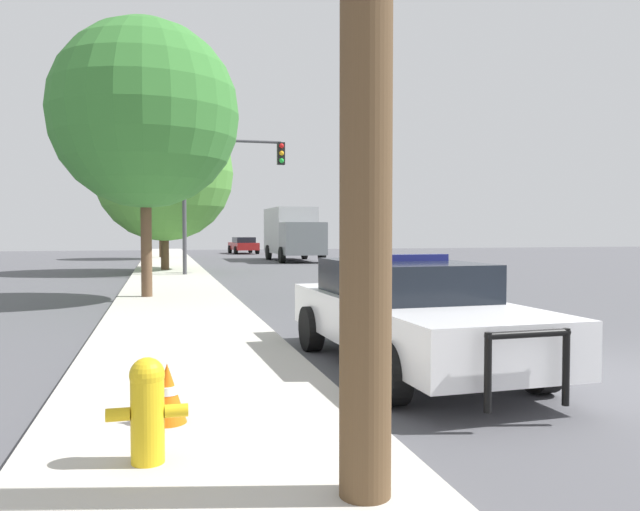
{
  "coord_description": "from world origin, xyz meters",
  "views": [
    {
      "loc": [
        -5.47,
        -6.61,
        1.84
      ],
      "look_at": [
        -0.34,
        13.44,
        1.03
      ],
      "focal_mm": 35.0,
      "sensor_mm": 36.0,
      "label": 1
    }
  ],
  "objects_px": {
    "police_car": "(407,311)",
    "tree_sidewalk_near": "(145,115)",
    "box_truck": "(292,232)",
    "car_background_distant": "(243,245)",
    "traffic_light": "(225,177)",
    "fire_hydrant": "(147,407)",
    "tree_sidewalk_mid": "(164,172)",
    "traffic_cone": "(167,393)",
    "tree_sidewalk_far": "(161,192)"
  },
  "relations": [
    {
      "from": "police_car",
      "to": "tree_sidewalk_near",
      "type": "bearing_deg",
      "value": -70.5
    },
    {
      "from": "box_truck",
      "to": "tree_sidewalk_near",
      "type": "height_order",
      "value": "tree_sidewalk_near"
    },
    {
      "from": "car_background_distant",
      "to": "box_truck",
      "type": "height_order",
      "value": "box_truck"
    },
    {
      "from": "police_car",
      "to": "traffic_light",
      "type": "relative_size",
      "value": 0.96
    },
    {
      "from": "tree_sidewalk_near",
      "to": "fire_hydrant",
      "type": "bearing_deg",
      "value": -88.78
    },
    {
      "from": "tree_sidewalk_near",
      "to": "traffic_light",
      "type": "bearing_deg",
      "value": 70.93
    },
    {
      "from": "police_car",
      "to": "box_truck",
      "type": "bearing_deg",
      "value": -100.85
    },
    {
      "from": "fire_hydrant",
      "to": "tree_sidewalk_mid",
      "type": "height_order",
      "value": "tree_sidewalk_mid"
    },
    {
      "from": "car_background_distant",
      "to": "traffic_cone",
      "type": "bearing_deg",
      "value": -102.02
    },
    {
      "from": "police_car",
      "to": "traffic_light",
      "type": "bearing_deg",
      "value": -89.61
    },
    {
      "from": "traffic_light",
      "to": "tree_sidewalk_near",
      "type": "bearing_deg",
      "value": -109.07
    },
    {
      "from": "fire_hydrant",
      "to": "tree_sidewalk_far",
      "type": "bearing_deg",
      "value": 89.75
    },
    {
      "from": "police_car",
      "to": "fire_hydrant",
      "type": "distance_m",
      "value": 4.52
    },
    {
      "from": "police_car",
      "to": "car_background_distant",
      "type": "distance_m",
      "value": 43.0
    },
    {
      "from": "box_truck",
      "to": "tree_sidewalk_mid",
      "type": "bearing_deg",
      "value": 50.88
    },
    {
      "from": "police_car",
      "to": "box_truck",
      "type": "distance_m",
      "value": 30.48
    },
    {
      "from": "tree_sidewalk_far",
      "to": "traffic_cone",
      "type": "height_order",
      "value": "tree_sidewalk_far"
    },
    {
      "from": "car_background_distant",
      "to": "tree_sidewalk_mid",
      "type": "xyz_separation_m",
      "value": [
        -6.34,
        -22.33,
        3.7
      ]
    },
    {
      "from": "fire_hydrant",
      "to": "car_background_distant",
      "type": "relative_size",
      "value": 0.17
    },
    {
      "from": "tree_sidewalk_near",
      "to": "tree_sidewalk_mid",
      "type": "relative_size",
      "value": 0.98
    },
    {
      "from": "traffic_light",
      "to": "tree_sidewalk_near",
      "type": "relative_size",
      "value": 0.76
    },
    {
      "from": "traffic_light",
      "to": "car_background_distant",
      "type": "relative_size",
      "value": 1.22
    },
    {
      "from": "car_background_distant",
      "to": "traffic_cone",
      "type": "xyz_separation_m",
      "value": [
        -6.47,
        -44.99,
        -0.31
      ]
    },
    {
      "from": "tree_sidewalk_far",
      "to": "traffic_light",
      "type": "bearing_deg",
      "value": -81.81
    },
    {
      "from": "fire_hydrant",
      "to": "tree_sidewalk_near",
      "type": "distance_m",
      "value": 12.88
    },
    {
      "from": "traffic_light",
      "to": "box_truck",
      "type": "xyz_separation_m",
      "value": [
        5.42,
        12.77,
        -2.25
      ]
    },
    {
      "from": "tree_sidewalk_near",
      "to": "tree_sidewalk_mid",
      "type": "bearing_deg",
      "value": 87.32
    },
    {
      "from": "fire_hydrant",
      "to": "tree_sidewalk_far",
      "type": "xyz_separation_m",
      "value": [
        0.16,
        37.32,
        3.85
      ]
    },
    {
      "from": "traffic_light",
      "to": "traffic_cone",
      "type": "height_order",
      "value": "traffic_light"
    },
    {
      "from": "police_car",
      "to": "traffic_light",
      "type": "xyz_separation_m",
      "value": [
        -0.71,
        17.33,
        3.23
      ]
    },
    {
      "from": "fire_hydrant",
      "to": "box_truck",
      "type": "relative_size",
      "value": 0.1
    },
    {
      "from": "fire_hydrant",
      "to": "box_truck",
      "type": "height_order",
      "value": "box_truck"
    },
    {
      "from": "tree_sidewalk_far",
      "to": "traffic_cone",
      "type": "distance_m",
      "value": 36.58
    },
    {
      "from": "traffic_cone",
      "to": "tree_sidewalk_mid",
      "type": "bearing_deg",
      "value": 89.68
    },
    {
      "from": "police_car",
      "to": "fire_hydrant",
      "type": "relative_size",
      "value": 6.73
    },
    {
      "from": "traffic_cone",
      "to": "fire_hydrant",
      "type": "bearing_deg",
      "value": -98.97
    },
    {
      "from": "car_background_distant",
      "to": "tree_sidewalk_far",
      "type": "relative_size",
      "value": 0.69
    },
    {
      "from": "tree_sidewalk_mid",
      "to": "tree_sidewalk_near",
      "type": "bearing_deg",
      "value": -92.68
    },
    {
      "from": "tree_sidewalk_mid",
      "to": "traffic_cone",
      "type": "height_order",
      "value": "tree_sidewalk_mid"
    },
    {
      "from": "box_truck",
      "to": "tree_sidewalk_near",
      "type": "xyz_separation_m",
      "value": [
        -8.28,
        -21.03,
        3.1
      ]
    },
    {
      "from": "car_background_distant",
      "to": "box_truck",
      "type": "relative_size",
      "value": 0.6
    },
    {
      "from": "police_car",
      "to": "tree_sidewalk_far",
      "type": "distance_m",
      "value": 34.58
    },
    {
      "from": "fire_hydrant",
      "to": "tree_sidewalk_far",
      "type": "relative_size",
      "value": 0.12
    },
    {
      "from": "police_car",
      "to": "traffic_cone",
      "type": "bearing_deg",
      "value": 31.92
    },
    {
      "from": "traffic_light",
      "to": "box_truck",
      "type": "relative_size",
      "value": 0.73
    },
    {
      "from": "fire_hydrant",
      "to": "traffic_cone",
      "type": "height_order",
      "value": "fire_hydrant"
    },
    {
      "from": "tree_sidewalk_far",
      "to": "traffic_cone",
      "type": "xyz_separation_m",
      "value": [
        -0.01,
        -36.36,
        -4.0
      ]
    },
    {
      "from": "box_truck",
      "to": "traffic_cone",
      "type": "distance_m",
      "value": 33.19
    },
    {
      "from": "tree_sidewalk_near",
      "to": "traffic_cone",
      "type": "height_order",
      "value": "tree_sidewalk_near"
    },
    {
      "from": "tree_sidewalk_near",
      "to": "tree_sidewalk_far",
      "type": "bearing_deg",
      "value": 89.04
    }
  ]
}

